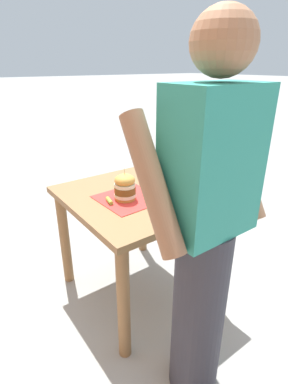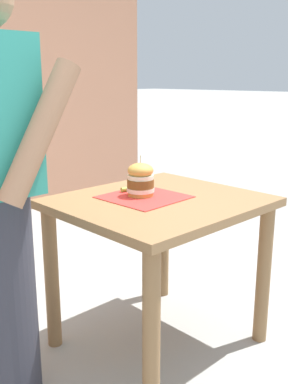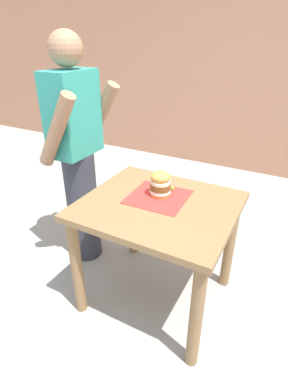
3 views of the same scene
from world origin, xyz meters
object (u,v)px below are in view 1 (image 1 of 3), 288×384
patio_table (135,214)px  diner_across_table (205,232)px  pickle_spear (109,201)px  sandwich (125,187)px

patio_table → diner_across_table: 0.79m
patio_table → diner_across_table: (0.15, 0.72, 0.27)m
diner_across_table → pickle_spear: bearing=-86.1°
sandwich → pickle_spear: 0.12m
sandwich → diner_across_table: bearing=85.5°
patio_table → diner_across_table: size_ratio=0.54×
pickle_spear → patio_table: bearing=-173.9°
patio_table → sandwich: bearing=20.3°
pickle_spear → diner_across_table: bearing=93.9°
sandwich → pickle_spear: size_ratio=2.47×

